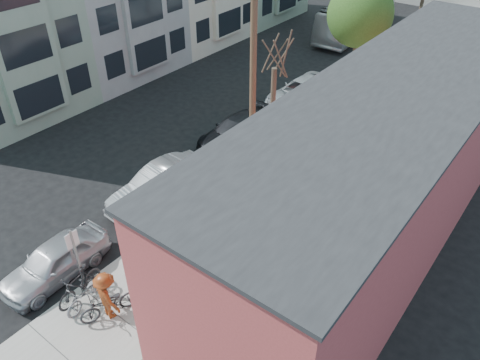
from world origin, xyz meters
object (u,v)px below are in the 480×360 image
Objects in this scene: utility_pole_near at (252,63)px; car_2 at (237,131)px; patron_green at (212,263)px; parked_bike_b at (88,293)px; car_0 at (55,261)px; bus at (357,15)px; car_3 at (304,93)px; parking_meter_near at (182,200)px; sign_post at (77,256)px; car_1 at (163,186)px; patron_grey at (247,228)px; tree_leafy_mid at (360,15)px; patio_chair_a at (192,306)px; parking_meter_far at (295,119)px; tree_bare at (272,118)px; patio_chair_b at (156,346)px; parked_bike_a at (79,285)px; cyclist at (107,296)px.

utility_pole_near is 5.38m from car_2.
parked_bike_b is at bearing -48.09° from patron_green.
car_0 is 0.38× the size of bus.
parked_bike_b is 17.42m from car_3.
sign_post is at bearing -88.87° from parking_meter_near.
patron_green is 5.28m from car_1.
patron_grey reaches higher than car_1.
car_3 is at bearing 96.91° from parking_meter_near.
patio_chair_a is at bearing -79.58° from tree_leafy_mid.
bus is at bearing 91.94° from parked_bike_b.
patron_grey is 26.85m from bus.
car_2 is (-5.68, 9.73, 0.13)m from patio_chair_a.
patron_green is (3.30, -10.61, 0.04)m from parking_meter_far.
tree_leafy_mid is at bearing 87.72° from parking_meter_near.
parking_meter_near is 0.26× the size of tree_bare.
tree_bare is at bearing -69.00° from car_3.
patron_grey is (-0.65, 5.43, 0.53)m from patio_chair_b.
sign_post reaches higher than patron_green.
parked_bike_a is at bearing -52.58° from patron_green.
patron_green is (0.08, -2.11, -0.09)m from patron_grey.
car_1 is at bearing -125.17° from patron_green.
parking_meter_near is 0.25× the size of car_2.
car_1 reaches higher than patio_chair_b.
patron_grey is 1.11× the size of patron_green.
parked_bike_a is at bearing 162.59° from patio_chair_b.
sign_post is 1.69m from cyclist.
cyclist is (1.46, -9.71, -4.33)m from utility_pole_near.
bus is at bearing 107.56° from car_3.
parking_meter_near is 5.37m from parked_bike_b.
patron_green is at bearing 43.24° from parked_bike_b.
patron_green is (-0.44, 1.57, 0.43)m from patio_chair_a.
cyclist reaches higher than patron_green.
utility_pole_near is 10.89m from parked_bike_a.
tree_leafy_mid is 1.38× the size of car_1.
patio_chair_a is 0.46× the size of parked_bike_a.
patron_green is at bearing 43.68° from sign_post.
sign_post is 2.26× the size of parking_meter_far.
car_1 is at bearing -85.88° from patron_grey.
bus is (-2.95, 19.55, 0.78)m from car_2.
car_1 is (-2.00, -13.52, -4.49)m from tree_leafy_mid.
parking_meter_far is at bearing -172.20° from patron_green.
sign_post is 4.50m from patron_green.
parked_bike_b is at bearing -65.70° from car_1.
cyclist is at bearing -72.82° from parking_meter_near.
bus is (-8.62, 29.28, 0.91)m from patio_chair_a.
patron_grey is 0.34× the size of car_3.
patio_chair_b is at bearing -3.69° from car_0.
parking_meter_far is 0.30× the size of car_0.
patron_grey is at bearing 1.63° from car_1.
car_3 is 14.18m from bus.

